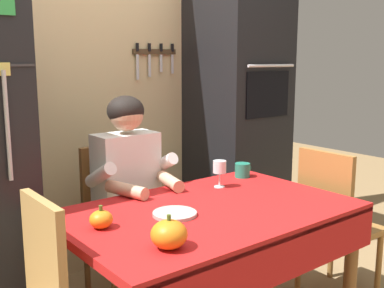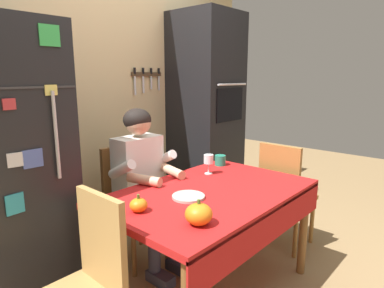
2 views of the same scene
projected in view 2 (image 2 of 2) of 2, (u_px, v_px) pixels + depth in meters
The scene contains 13 objects.
back_wall_assembly at pixel (104, 97), 2.90m from camera, with size 3.70×0.13×2.60m.
refrigerator at pixel (2, 173), 2.00m from camera, with size 0.68×0.71×1.80m.
wall_oven at pixel (206, 118), 3.46m from camera, with size 0.60×0.64×2.10m.
dining_table at pixel (212, 203), 2.17m from camera, with size 1.40×0.90×0.74m.
chair_behind_person at pixel (130, 198), 2.66m from camera, with size 0.40×0.40×0.93m.
seated_person at pixel (144, 176), 2.49m from camera, with size 0.47×0.55×1.25m.
chair_left_side at pixel (86, 282), 1.58m from camera, with size 0.40×0.40×0.93m.
chair_right_side at pixel (283, 191), 2.81m from camera, with size 0.40×0.40×0.93m.
coffee_mug at pixel (220, 160), 2.77m from camera, with size 0.12×0.09×0.09m.
wine_glass at pixel (209, 160), 2.51m from camera, with size 0.07×0.07×0.15m.
pumpkin_large at pixel (199, 214), 1.66m from camera, with size 0.14×0.14×0.13m.
pumpkin_medium at pixel (139, 205), 1.82m from camera, with size 0.10×0.10×0.10m.
serving_tray at pixel (188, 197), 2.03m from camera, with size 0.20×0.20×0.02m, color #B7B2A8.
Camera 2 is at (-1.61, -1.19, 1.48)m, focal length 30.77 mm.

